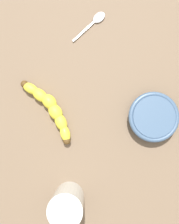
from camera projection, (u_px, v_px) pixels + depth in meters
wooden_tabletop at (75, 120)px, 66.10cm from camera, size 120.00×120.00×3.00cm
banana at (50, 109)px, 63.19cm from camera, size 18.89×8.18×3.25cm
smoothie_glass at (67, 203)px, 57.46cm from camera, size 7.46×7.46×12.03cm
ceramic_bowl at (153, 117)px, 62.48cm from camera, size 12.46×12.46×3.58cm
teaspoon at (97, 19)px, 66.13cm from camera, size 3.64×11.27×0.80cm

